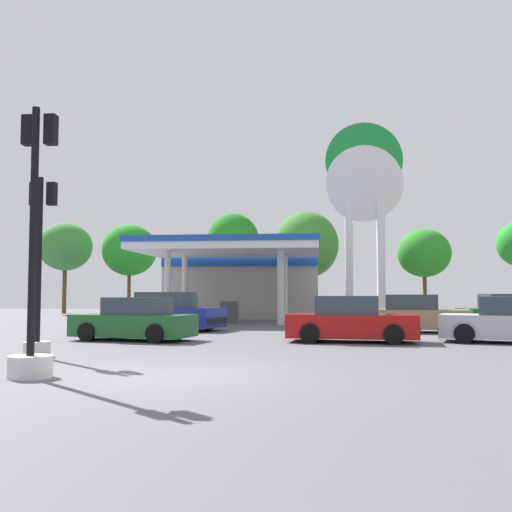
{
  "coord_description": "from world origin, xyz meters",
  "views": [
    {
      "loc": [
        2.69,
        -10.97,
        1.53
      ],
      "look_at": [
        -0.26,
        17.8,
        3.36
      ],
      "focal_mm": 41.44,
      "sensor_mm": 36.0,
      "label": 1
    }
  ],
  "objects_px": {
    "car_0": "(352,321)",
    "traffic_signal_1": "(39,288)",
    "station_pole_sign": "(364,195)",
    "tree_0": "(65,247)",
    "car_2": "(511,314)",
    "car_4": "(415,315)",
    "tree_4": "(424,253)",
    "tree_3": "(306,245)",
    "car_3": "(169,313)",
    "car_1": "(509,322)",
    "car_5": "(134,321)",
    "traffic_signal_0": "(33,296)",
    "tree_2": "(233,242)",
    "tree_1": "(130,250)"
  },
  "relations": [
    {
      "from": "car_0",
      "to": "traffic_signal_1",
      "type": "height_order",
      "value": "traffic_signal_1"
    },
    {
      "from": "station_pole_sign",
      "to": "car_0",
      "type": "relative_size",
      "value": 2.62
    },
    {
      "from": "traffic_signal_1",
      "to": "tree_0",
      "type": "relative_size",
      "value": 0.63
    },
    {
      "from": "car_2",
      "to": "car_4",
      "type": "xyz_separation_m",
      "value": [
        -4.23,
        -1.81,
        -0.01
      ]
    },
    {
      "from": "tree_0",
      "to": "tree_4",
      "type": "distance_m",
      "value": 26.56
    },
    {
      "from": "tree_3",
      "to": "tree_4",
      "type": "xyz_separation_m",
      "value": [
        8.17,
        -1.75,
        -0.8
      ]
    },
    {
      "from": "car_0",
      "to": "car_3",
      "type": "xyz_separation_m",
      "value": [
        -7.19,
        5.2,
        0.06
      ]
    },
    {
      "from": "traffic_signal_1",
      "to": "tree_4",
      "type": "relative_size",
      "value": 0.73
    },
    {
      "from": "car_1",
      "to": "car_3",
      "type": "bearing_deg",
      "value": 157.15
    },
    {
      "from": "car_5",
      "to": "traffic_signal_0",
      "type": "bearing_deg",
      "value": -85.0
    },
    {
      "from": "car_2",
      "to": "tree_0",
      "type": "xyz_separation_m",
      "value": [
        -27.16,
        17.42,
        4.38
      ]
    },
    {
      "from": "car_1",
      "to": "car_0",
      "type": "bearing_deg",
      "value": -178.32
    },
    {
      "from": "tree_0",
      "to": "tree_4",
      "type": "xyz_separation_m",
      "value": [
        26.51,
        -1.35,
        -0.77
      ]
    },
    {
      "from": "tree_3",
      "to": "tree_4",
      "type": "distance_m",
      "value": 8.39
    },
    {
      "from": "car_4",
      "to": "traffic_signal_0",
      "type": "height_order",
      "value": "traffic_signal_0"
    },
    {
      "from": "tree_2",
      "to": "station_pole_sign",
      "type": "bearing_deg",
      "value": -46.7
    },
    {
      "from": "tree_2",
      "to": "tree_3",
      "type": "bearing_deg",
      "value": 17.72
    },
    {
      "from": "car_2",
      "to": "tree_0",
      "type": "height_order",
      "value": "tree_0"
    },
    {
      "from": "car_0",
      "to": "tree_3",
      "type": "xyz_separation_m",
      "value": [
        -1.81,
        24.68,
        4.45
      ]
    },
    {
      "from": "traffic_signal_1",
      "to": "tree_2",
      "type": "bearing_deg",
      "value": 88.5
    },
    {
      "from": "traffic_signal_1",
      "to": "tree_1",
      "type": "distance_m",
      "value": 29.46
    },
    {
      "from": "car_0",
      "to": "tree_1",
      "type": "bearing_deg",
      "value": 122.4
    },
    {
      "from": "tree_4",
      "to": "car_4",
      "type": "bearing_deg",
      "value": -101.34
    },
    {
      "from": "car_4",
      "to": "tree_0",
      "type": "xyz_separation_m",
      "value": [
        -22.93,
        19.23,
        4.4
      ]
    },
    {
      "from": "tree_0",
      "to": "tree_3",
      "type": "xyz_separation_m",
      "value": [
        18.35,
        0.4,
        0.04
      ]
    },
    {
      "from": "car_3",
      "to": "tree_1",
      "type": "distance_m",
      "value": 20.05
    },
    {
      "from": "car_0",
      "to": "car_1",
      "type": "height_order",
      "value": "car_0"
    },
    {
      "from": "car_2",
      "to": "car_4",
      "type": "bearing_deg",
      "value": -156.85
    },
    {
      "from": "tree_3",
      "to": "traffic_signal_1",
      "type": "bearing_deg",
      "value": -101.35
    },
    {
      "from": "car_4",
      "to": "traffic_signal_1",
      "type": "height_order",
      "value": "traffic_signal_1"
    },
    {
      "from": "car_0",
      "to": "traffic_signal_1",
      "type": "distance_m",
      "value": 9.39
    },
    {
      "from": "station_pole_sign",
      "to": "car_5",
      "type": "distance_m",
      "value": 17.55
    },
    {
      "from": "car_0",
      "to": "car_2",
      "type": "height_order",
      "value": "car_2"
    },
    {
      "from": "car_3",
      "to": "traffic_signal_1",
      "type": "distance_m",
      "value": 10.4
    },
    {
      "from": "car_2",
      "to": "tree_3",
      "type": "bearing_deg",
      "value": 116.32
    },
    {
      "from": "car_1",
      "to": "tree_1",
      "type": "bearing_deg",
      "value": 130.24
    },
    {
      "from": "traffic_signal_1",
      "to": "car_0",
      "type": "bearing_deg",
      "value": 33.4
    },
    {
      "from": "car_1",
      "to": "traffic_signal_1",
      "type": "bearing_deg",
      "value": -157.27
    },
    {
      "from": "car_0",
      "to": "tree_4",
      "type": "height_order",
      "value": "tree_4"
    },
    {
      "from": "tree_0",
      "to": "tree_3",
      "type": "bearing_deg",
      "value": 1.25
    },
    {
      "from": "traffic_signal_0",
      "to": "car_5",
      "type": "bearing_deg",
      "value": 95.0
    },
    {
      "from": "car_2",
      "to": "car_3",
      "type": "height_order",
      "value": "car_3"
    },
    {
      "from": "car_1",
      "to": "car_4",
      "type": "distance_m",
      "value": 5.31
    },
    {
      "from": "car_0",
      "to": "traffic_signal_1",
      "type": "relative_size",
      "value": 0.96
    },
    {
      "from": "traffic_signal_1",
      "to": "tree_4",
      "type": "height_order",
      "value": "tree_4"
    },
    {
      "from": "car_1",
      "to": "tree_3",
      "type": "bearing_deg",
      "value": 105.1
    },
    {
      "from": "car_5",
      "to": "tree_3",
      "type": "distance_m",
      "value": 25.73
    },
    {
      "from": "tree_3",
      "to": "tree_1",
      "type": "bearing_deg",
      "value": -174.0
    },
    {
      "from": "car_5",
      "to": "tree_0",
      "type": "bearing_deg",
      "value": 118.34
    },
    {
      "from": "tree_1",
      "to": "tree_2",
      "type": "distance_m",
      "value": 7.76
    }
  ]
}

